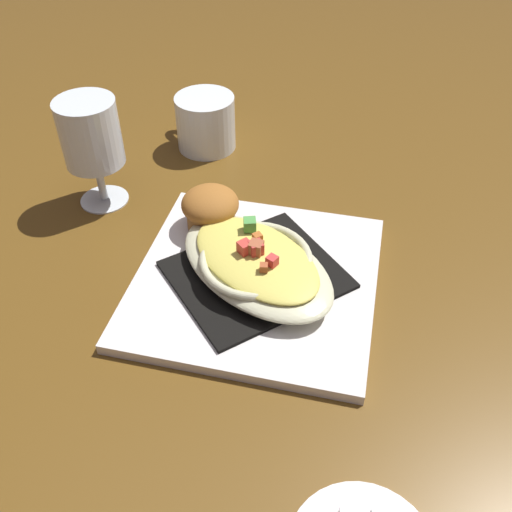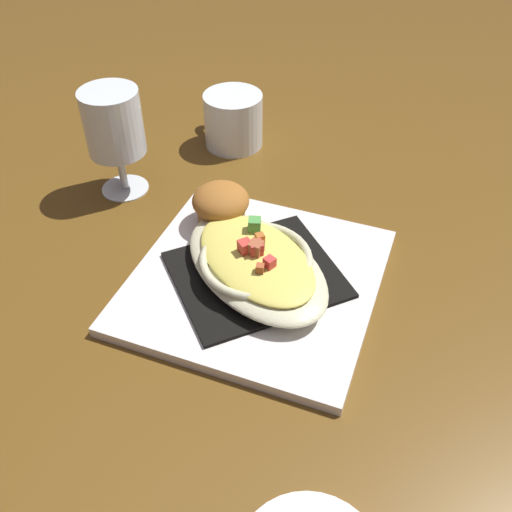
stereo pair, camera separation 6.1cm
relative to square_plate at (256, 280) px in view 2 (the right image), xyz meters
The scene contains 7 objects.
ground_plane 0.01m from the square_plate, ahead, with size 2.60×2.60×0.00m, color brown.
square_plate is the anchor object (origin of this frame).
folded_napkin 0.01m from the square_plate, ahead, with size 0.15×0.17×0.00m, color black.
gratin_dish 0.03m from the square_plate, 20.99° to the left, with size 0.23×0.23×0.04m.
muffin 0.11m from the square_plate, 36.54° to the left, with size 0.07×0.07×0.05m.
coffee_mug 0.31m from the square_plate, 18.73° to the left, with size 0.10×0.10×0.08m.
stemmed_glass 0.27m from the square_plate, 56.42° to the left, with size 0.07×0.07×0.14m.
Camera 2 is at (-0.44, -0.10, 0.45)m, focal length 39.69 mm.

